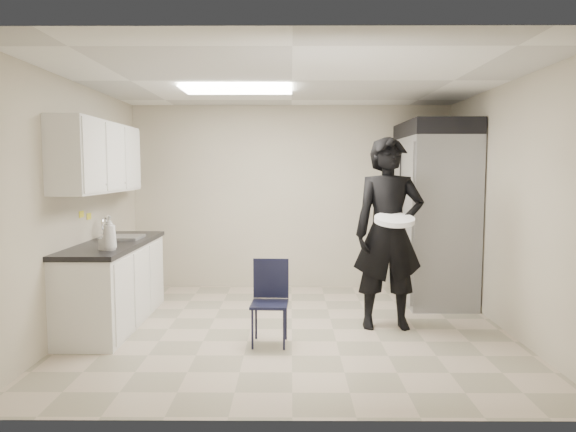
{
  "coord_description": "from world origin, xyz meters",
  "views": [
    {
      "loc": [
        -0.01,
        -5.33,
        1.69
      ],
      "look_at": [
        -0.04,
        0.2,
        1.19
      ],
      "focal_mm": 32.0,
      "sensor_mm": 36.0,
      "label": 1
    }
  ],
  "objects_px": {
    "lower_counter": "(114,285)",
    "man_tuxedo": "(389,233)",
    "commercial_fridge": "(433,220)",
    "folding_chair": "(270,304)"
  },
  "relations": [
    {
      "from": "lower_counter",
      "to": "commercial_fridge",
      "type": "xyz_separation_m",
      "value": [
        3.78,
        1.07,
        0.62
      ]
    },
    {
      "from": "commercial_fridge",
      "to": "man_tuxedo",
      "type": "xyz_separation_m",
      "value": [
        -0.8,
        -1.19,
        -0.03
      ]
    },
    {
      "from": "commercial_fridge",
      "to": "man_tuxedo",
      "type": "bearing_deg",
      "value": -123.83
    },
    {
      "from": "lower_counter",
      "to": "man_tuxedo",
      "type": "distance_m",
      "value": 3.04
    },
    {
      "from": "lower_counter",
      "to": "folding_chair",
      "type": "xyz_separation_m",
      "value": [
        1.73,
        -0.67,
        -0.03
      ]
    },
    {
      "from": "lower_counter",
      "to": "commercial_fridge",
      "type": "relative_size",
      "value": 0.9
    },
    {
      "from": "man_tuxedo",
      "to": "commercial_fridge",
      "type": "bearing_deg",
      "value": 54.34
    },
    {
      "from": "folding_chair",
      "to": "man_tuxedo",
      "type": "xyz_separation_m",
      "value": [
        1.25,
        0.55,
        0.62
      ]
    },
    {
      "from": "lower_counter",
      "to": "folding_chair",
      "type": "distance_m",
      "value": 1.86
    },
    {
      "from": "commercial_fridge",
      "to": "folding_chair",
      "type": "xyz_separation_m",
      "value": [
        -2.05,
        -1.75,
        -0.65
      ]
    }
  ]
}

